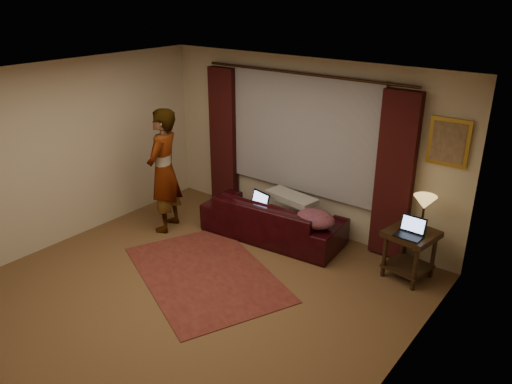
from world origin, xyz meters
TOP-DOWN VIEW (x-y plane):
  - floor at (0.00, 0.00)m, footprint 5.00×5.00m
  - ceiling at (0.00, 0.00)m, footprint 5.00×5.00m
  - wall_back at (0.00, 2.50)m, footprint 5.00×0.02m
  - wall_left at (-2.50, 0.00)m, footprint 0.02×5.00m
  - wall_right at (2.50, 0.00)m, footprint 0.02×5.00m
  - sheer_curtain at (0.00, 2.44)m, footprint 2.50×0.05m
  - drape_left at (-1.50, 2.39)m, footprint 0.50×0.14m
  - drape_right at (1.50, 2.39)m, footprint 0.50×0.14m
  - curtain_rod at (0.00, 2.39)m, footprint 0.04×0.04m
  - picture_frame at (2.10, 2.47)m, footprint 0.50×0.04m
  - sofa at (-0.09, 1.85)m, footprint 2.20×1.10m
  - throw_blanket at (0.10, 2.06)m, footprint 0.84×0.44m
  - clothing_pile at (0.68, 1.78)m, footprint 0.61×0.49m
  - laptop_sofa at (-0.33, 1.71)m, footprint 0.43×0.45m
  - area_rug at (-0.18, 0.47)m, footprint 2.74×2.35m
  - end_table at (1.94, 2.03)m, footprint 0.66×0.66m
  - tiffany_lamp at (2.01, 2.16)m, footprint 0.30×0.30m
  - laptop_table at (1.96, 1.87)m, footprint 0.33×0.36m
  - person at (-1.58, 1.11)m, footprint 0.72×0.72m

SIDE VIEW (x-z plane):
  - floor at x=0.00m, z-range -0.01..0.00m
  - area_rug at x=-0.18m, z-range 0.00..0.01m
  - end_table at x=1.94m, z-range 0.00..0.66m
  - sofa at x=-0.09m, z-range 0.00..0.86m
  - clothing_pile at x=0.68m, z-range 0.43..0.67m
  - laptop_sofa at x=-0.33m, z-range 0.43..0.68m
  - laptop_table at x=1.96m, z-range 0.66..0.89m
  - throw_blanket at x=0.10m, z-range 0.82..0.91m
  - tiffany_lamp at x=2.01m, z-range 0.66..1.11m
  - person at x=-1.58m, z-range 0.00..1.90m
  - drape_left at x=-1.50m, z-range 0.03..2.33m
  - drape_right at x=1.50m, z-range 0.03..2.33m
  - wall_back at x=0.00m, z-range 0.00..2.60m
  - wall_left at x=-2.50m, z-range 0.00..2.60m
  - wall_right at x=2.50m, z-range 0.00..2.60m
  - sheer_curtain at x=0.00m, z-range 0.60..2.40m
  - picture_frame at x=2.10m, z-range 1.45..2.05m
  - curtain_rod at x=0.00m, z-range 0.68..4.08m
  - ceiling at x=0.00m, z-range 2.59..2.61m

